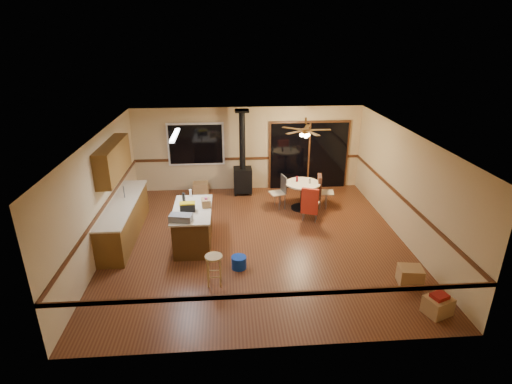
{
  "coord_description": "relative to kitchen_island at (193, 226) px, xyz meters",
  "views": [
    {
      "loc": [
        -0.66,
        -8.45,
        4.7
      ],
      "look_at": [
        0.0,
        0.3,
        1.15
      ],
      "focal_mm": 28.0,
      "sensor_mm": 36.0,
      "label": 1
    }
  ],
  "objects": [
    {
      "name": "box_small_red",
      "position": [
        4.5,
        -2.9,
        -0.08
      ],
      "size": [
        0.34,
        0.31,
        0.07
      ],
      "primitive_type": "cube",
      "rotation": [
        0.0,
        0.0,
        0.37
      ],
      "color": "maroon",
      "rests_on": "box_corner_a"
    },
    {
      "name": "toolbox_grey",
      "position": [
        -0.19,
        -0.62,
        0.52
      ],
      "size": [
        0.52,
        0.35,
        0.15
      ],
      "primitive_type": "cube",
      "rotation": [
        0.0,
        0.0,
        -0.18
      ],
      "color": "slate",
      "rests_on": "kitchen_island"
    },
    {
      "name": "kitchen_island",
      "position": [
        0.0,
        0.0,
        0.0
      ],
      "size": [
        0.88,
        1.68,
        0.9
      ],
      "color": "#472C11",
      "rests_on": "ground"
    },
    {
      "name": "wall_front",
      "position": [
        1.5,
        -3.5,
        0.85
      ],
      "size": [
        7.0,
        0.0,
        7.0
      ],
      "primitive_type": "plane",
      "rotation": [
        -1.57,
        0.0,
        0.0
      ],
      "color": "tan",
      "rests_on": "ground"
    },
    {
      "name": "box_on_island",
      "position": [
        0.32,
        0.12,
        0.54
      ],
      "size": [
        0.23,
        0.3,
        0.18
      ],
      "primitive_type": "cube",
      "rotation": [
        0.0,
        0.0,
        0.13
      ],
      "color": "#A67B49",
      "rests_on": "kitchen_island"
    },
    {
      "name": "wood_stove",
      "position": [
        1.3,
        3.05,
        0.28
      ],
      "size": [
        0.55,
        0.5,
        2.52
      ],
      "color": "black",
      "rests_on": "ground"
    },
    {
      "name": "floor",
      "position": [
        1.5,
        0.0,
        -0.45
      ],
      "size": [
        7.0,
        7.0,
        0.0
      ],
      "primitive_type": "plane",
      "color": "#5A2E19",
      "rests_on": "ground"
    },
    {
      "name": "chair_rail",
      "position": [
        1.5,
        0.0,
        0.55
      ],
      "size": [
        7.0,
        7.0,
        0.08
      ],
      "primitive_type": null,
      "color": "#482512",
      "rests_on": "ground"
    },
    {
      "name": "chair_right",
      "position": [
        3.44,
        1.88,
        0.14
      ],
      "size": [
        0.52,
        0.49,
        0.7
      ],
      "color": "#BEB18D",
      "rests_on": "ground"
    },
    {
      "name": "chair_near",
      "position": [
        2.95,
        0.93,
        0.14
      ],
      "size": [
        0.56,
        0.58,
        0.7
      ],
      "color": "#BEB18D",
      "rests_on": "ground"
    },
    {
      "name": "bottle_white",
      "position": [
        -0.08,
        0.72,
        0.54
      ],
      "size": [
        0.07,
        0.07,
        0.19
      ],
      "primitive_type": "cylinder",
      "rotation": [
        0.0,
        0.0,
        -0.11
      ],
      "color": "white",
      "rests_on": "kitchen_island"
    },
    {
      "name": "wall_back",
      "position": [
        1.5,
        3.5,
        0.85
      ],
      "size": [
        7.0,
        0.0,
        7.0
      ],
      "primitive_type": "plane",
      "rotation": [
        1.57,
        0.0,
        0.0
      ],
      "color": "tan",
      "rests_on": "ground"
    },
    {
      "name": "toolbox_black",
      "position": [
        -0.09,
        -0.13,
        0.54
      ],
      "size": [
        0.35,
        0.2,
        0.19
      ],
      "primitive_type": "cube",
      "rotation": [
        0.0,
        0.0,
        0.07
      ],
      "color": "black",
      "rests_on": "kitchen_island"
    },
    {
      "name": "box_corner_b",
      "position": [
        4.4,
        -1.97,
        -0.27
      ],
      "size": [
        0.5,
        0.45,
        0.36
      ],
      "primitive_type": "cube",
      "rotation": [
        0.0,
        0.0,
        -0.15
      ],
      "color": "#A67B49",
      "rests_on": "floor"
    },
    {
      "name": "blue_bucket",
      "position": [
        1.03,
        -1.15,
        -0.32
      ],
      "size": [
        0.34,
        0.34,
        0.27
      ],
      "primitive_type": "cylinder",
      "rotation": [
        0.0,
        0.0,
        0.06
      ],
      "color": "#0B31A1",
      "rests_on": "floor"
    },
    {
      "name": "wall_right",
      "position": [
        5.0,
        0.0,
        0.85
      ],
      "size": [
        0.0,
        7.0,
        7.0
      ],
      "primitive_type": "plane",
      "rotation": [
        1.57,
        0.0,
        -1.57
      ],
      "color": "tan",
      "rests_on": "ground"
    },
    {
      "name": "ceiling",
      "position": [
        1.5,
        0.0,
        2.15
      ],
      "size": [
        7.0,
        7.0,
        0.0
      ],
      "primitive_type": "plane",
      "rotation": [
        3.14,
        0.0,
        0.0
      ],
      "color": "silver",
      "rests_on": "ground"
    },
    {
      "name": "wall_left",
      "position": [
        -2.0,
        0.0,
        0.85
      ],
      "size": [
        0.0,
        7.0,
        7.0
      ],
      "primitive_type": "plane",
      "rotation": [
        1.57,
        0.0,
        1.57
      ],
      "color": "tan",
      "rests_on": "ground"
    },
    {
      "name": "countertop",
      "position": [
        -1.7,
        0.5,
        0.43
      ],
      "size": [
        0.64,
        3.04,
        0.04
      ],
      "primitive_type": "cube",
      "color": "beige",
      "rests_on": "lower_cabinets"
    },
    {
      "name": "bottle_dark",
      "position": [
        -0.22,
        0.37,
        0.57
      ],
      "size": [
        0.07,
        0.07,
        0.25
      ],
      "primitive_type": "cylinder",
      "rotation": [
        0.0,
        0.0,
        -0.03
      ],
      "color": "black",
      "rests_on": "kitchen_island"
    },
    {
      "name": "dining_table",
      "position": [
        2.92,
        1.8,
        0.08
      ],
      "size": [
        0.98,
        0.98,
        0.78
      ],
      "color": "black",
      "rests_on": "ground"
    },
    {
      "name": "chair_left",
      "position": [
        2.32,
        1.92,
        0.14
      ],
      "size": [
        0.49,
        0.49,
        0.51
      ],
      "color": "#BEB18D",
      "rests_on": "ground"
    },
    {
      "name": "upper_cabinets",
      "position": [
        -1.83,
        0.7,
        1.45
      ],
      "size": [
        0.35,
        2.0,
        0.8
      ],
      "primitive_type": "cube",
      "color": "brown",
      "rests_on": "ground"
    },
    {
      "name": "glass_cream",
      "position": [
        3.1,
        1.75,
        0.4
      ],
      "size": [
        0.08,
        0.08,
        0.15
      ],
      "primitive_type": "cylinder",
      "rotation": [
        0.0,
        0.0,
        -0.29
      ],
      "color": "beige",
      "rests_on": "dining_table"
    },
    {
      "name": "box_under_window",
      "position": [
        -0.0,
        3.1,
        -0.27
      ],
      "size": [
        0.48,
        0.39,
        0.38
      ],
      "primitive_type": "cube",
      "rotation": [
        0.0,
        0.0,
        0.04
      ],
      "color": "#A67B49",
      "rests_on": "floor"
    },
    {
      "name": "fluorescent_strip",
      "position": [
        -0.3,
        0.3,
        2.11
      ],
      "size": [
        0.1,
        1.2,
        0.04
      ],
      "primitive_type": "cube",
      "color": "white",
      "rests_on": "ceiling"
    },
    {
      "name": "sliding_door",
      "position": [
        3.4,
        3.45,
        0.6
      ],
      "size": [
        2.52,
        0.1,
        2.1
      ],
      "primitive_type": "cube",
      "color": "black",
      "rests_on": "ground"
    },
    {
      "name": "window",
      "position": [
        -0.1,
        3.45,
        1.05
      ],
      "size": [
        1.72,
        0.1,
        1.32
      ],
      "primitive_type": "cube",
      "color": "black",
      "rests_on": "ground"
    },
    {
      "name": "toolbox_yellow_lid",
      "position": [
        -0.09,
        -0.13,
        0.65
      ],
      "size": [
        0.36,
        0.21,
        0.03
      ],
      "primitive_type": "cube",
      "rotation": [
        0.0,
        0.0,
        0.07
      ],
      "color": "gold",
      "rests_on": "toolbox_black"
    },
    {
      "name": "bar_stool",
      "position": [
        0.52,
        -1.68,
        -0.14
      ],
      "size": [
        0.45,
        0.45,
        0.63
      ],
      "primitive_type": "cylinder",
      "rotation": [
        0.0,
        0.0,
        -0.39
      ],
      "color": "tan",
      "rests_on": "floor"
    },
    {
      "name": "glass_red",
      "position": [
        2.77,
        1.9,
        0.41
      ],
      "size": [
        0.07,
        0.07,
        0.16
      ],
      "primitive_type": "cylinder",
      "rotation": [
        0.0,
        0.0,
        0.17
      ],
      "color": "#590C14",
      "rests_on": "dining_table"
    },
    {
      "name": "ceiling_fan",
      "position": [
        2.92,
        1.8,
        1.76
      ],
      "size": [
        0.24,
        0.24,
        0.55
      ],
      "color": "brown",
      "rests_on": "ceiling"
    },
    {
      "name": "bottle_pink",
      "position": [
        0.32,
        0.11,
        0.56
      ],
      "size": [
        0.09,
        0.09,
        0.22
      ],
      "primitive_type": "cylinder",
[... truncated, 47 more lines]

